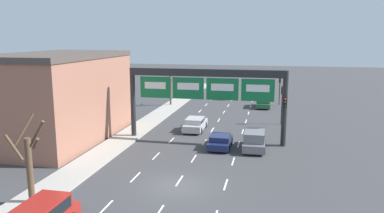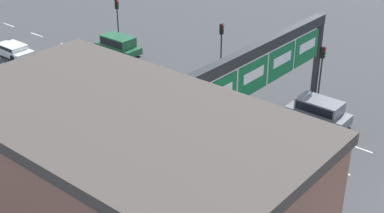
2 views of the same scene
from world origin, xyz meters
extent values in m
plane|color=#3D3D3F|center=(0.00, 0.00, 0.00)|extent=(220.00, 220.00, 0.00)
cube|color=#A8A399|center=(-8.00, 0.00, 0.07)|extent=(2.80, 110.00, 0.15)
cube|color=white|center=(-3.30, -4.00, 0.01)|extent=(0.12, 2.00, 0.01)
cube|color=white|center=(-3.30, 1.00, 0.01)|extent=(0.12, 2.00, 0.01)
cube|color=white|center=(-3.30, 6.00, 0.01)|extent=(0.12, 2.00, 0.01)
cube|color=white|center=(-3.30, 11.00, 0.01)|extent=(0.12, 2.00, 0.01)
cube|color=white|center=(-3.30, 16.00, 0.01)|extent=(0.12, 2.00, 0.01)
cube|color=white|center=(-3.30, 21.00, 0.01)|extent=(0.12, 2.00, 0.01)
cube|color=white|center=(-3.30, 26.00, 0.01)|extent=(0.12, 2.00, 0.01)
cube|color=white|center=(-3.30, 31.00, 0.01)|extent=(0.12, 2.00, 0.01)
cube|color=white|center=(-3.30, 36.00, 0.01)|extent=(0.12, 2.00, 0.01)
cube|color=white|center=(-3.30, 41.00, 0.01)|extent=(0.12, 2.00, 0.01)
cube|color=white|center=(-3.30, 46.00, 0.01)|extent=(0.12, 2.00, 0.01)
cube|color=white|center=(0.00, -4.00, 0.01)|extent=(0.12, 2.00, 0.01)
cube|color=white|center=(0.00, 1.00, 0.01)|extent=(0.12, 2.00, 0.01)
cube|color=white|center=(0.00, 6.00, 0.01)|extent=(0.12, 2.00, 0.01)
cube|color=white|center=(0.00, 11.00, 0.01)|extent=(0.12, 2.00, 0.01)
cube|color=white|center=(0.00, 16.00, 0.01)|extent=(0.12, 2.00, 0.01)
cube|color=white|center=(0.00, 21.00, 0.01)|extent=(0.12, 2.00, 0.01)
cube|color=white|center=(0.00, 26.00, 0.01)|extent=(0.12, 2.00, 0.01)
cube|color=white|center=(0.00, 31.00, 0.01)|extent=(0.12, 2.00, 0.01)
cube|color=white|center=(0.00, 36.00, 0.01)|extent=(0.12, 2.00, 0.01)
cube|color=white|center=(0.00, 41.00, 0.01)|extent=(0.12, 2.00, 0.01)
cube|color=white|center=(0.00, 46.00, 0.01)|extent=(0.12, 2.00, 0.01)
cube|color=white|center=(3.30, 1.00, 0.01)|extent=(0.12, 2.00, 0.01)
cube|color=white|center=(3.30, 6.00, 0.01)|extent=(0.12, 2.00, 0.01)
cube|color=white|center=(3.30, 11.00, 0.01)|extent=(0.12, 2.00, 0.01)
cube|color=white|center=(3.30, 16.00, 0.01)|extent=(0.12, 2.00, 0.01)
cube|color=white|center=(3.30, 21.00, 0.01)|extent=(0.12, 2.00, 0.01)
cube|color=white|center=(3.30, 26.00, 0.01)|extent=(0.12, 2.00, 0.01)
cube|color=white|center=(3.30, 31.00, 0.01)|extent=(0.12, 2.00, 0.01)
cube|color=white|center=(3.30, 36.00, 0.01)|extent=(0.12, 2.00, 0.01)
cube|color=white|center=(3.30, 41.00, 0.01)|extent=(0.12, 2.00, 0.01)
cube|color=white|center=(3.30, 46.00, 0.01)|extent=(0.12, 2.00, 0.01)
cylinder|color=#232628|center=(-7.40, 11.57, 3.52)|extent=(0.50, 0.50, 7.04)
cylinder|color=#232628|center=(7.40, 11.57, 3.52)|extent=(0.50, 0.50, 7.04)
cube|color=#232628|center=(0.00, 11.57, 6.69)|extent=(14.80, 0.60, 0.70)
cube|color=#116B38|center=(-4.92, 11.23, 5.21)|extent=(3.03, 0.08, 2.07)
cube|color=white|center=(-4.92, 11.19, 5.39)|extent=(2.12, 0.02, 0.66)
cube|color=#116B38|center=(-1.64, 11.23, 5.21)|extent=(3.03, 0.08, 2.07)
cube|color=white|center=(-1.64, 11.19, 5.39)|extent=(2.12, 0.02, 0.66)
cube|color=#116B38|center=(1.64, 11.23, 5.21)|extent=(3.03, 0.08, 2.07)
cube|color=white|center=(1.64, 11.19, 5.39)|extent=(2.12, 0.02, 0.66)
cube|color=#116B38|center=(4.92, 11.23, 5.21)|extent=(3.03, 0.08, 2.07)
cube|color=white|center=(4.92, 11.19, 5.39)|extent=(2.12, 0.02, 0.66)
cube|color=#9E6651|center=(-14.14, 9.28, 4.01)|extent=(8.67, 15.62, 8.03)
cube|color=#4C423D|center=(-14.14, 9.28, 8.28)|extent=(8.85, 15.93, 0.50)
cube|color=#19234C|center=(1.74, 9.66, 0.49)|extent=(1.91, 4.08, 0.57)
cube|color=#19234C|center=(1.74, 9.42, 1.01)|extent=(1.76, 2.12, 0.47)
cube|color=black|center=(1.74, 9.42, 1.01)|extent=(1.79, 1.95, 0.34)
cylinder|color=black|center=(0.88, 10.89, 0.33)|extent=(0.22, 0.66, 0.66)
cylinder|color=black|center=(2.61, 10.89, 0.33)|extent=(0.22, 0.66, 0.66)
cylinder|color=black|center=(0.88, 8.44, 0.33)|extent=(0.22, 0.66, 0.66)
cylinder|color=black|center=(2.61, 8.44, 0.33)|extent=(0.22, 0.66, 0.66)
cube|color=silver|center=(-1.68, 37.72, 0.49)|extent=(1.83, 4.57, 0.57)
cube|color=silver|center=(-1.68, 37.44, 0.98)|extent=(1.69, 2.37, 0.42)
cube|color=black|center=(-1.68, 37.44, 0.98)|extent=(1.72, 2.18, 0.30)
cylinder|color=black|center=(-2.51, 39.08, 0.33)|extent=(0.22, 0.66, 0.66)
cylinder|color=black|center=(-0.85, 39.08, 0.33)|extent=(0.22, 0.66, 0.66)
cylinder|color=black|center=(-2.51, 36.35, 0.33)|extent=(0.22, 0.66, 0.66)
cylinder|color=black|center=(-0.85, 36.35, 0.33)|extent=(0.22, 0.66, 0.66)
cube|color=maroon|center=(-5.15, -7.66, 1.34)|extent=(1.77, 3.23, 0.86)
cube|color=black|center=(-5.15, -7.66, 1.34)|extent=(1.81, 2.97, 0.62)
cube|color=#B7B7BC|center=(-1.81, 15.52, 0.55)|extent=(1.92, 4.66, 0.71)
cube|color=#B7B7BC|center=(-1.81, 15.24, 1.16)|extent=(1.77, 2.42, 0.50)
cube|color=black|center=(-1.81, 15.24, 1.16)|extent=(1.81, 2.23, 0.36)
cylinder|color=black|center=(-2.68, 16.91, 0.33)|extent=(0.22, 0.66, 0.66)
cylinder|color=black|center=(-0.94, 16.91, 0.33)|extent=(0.22, 0.66, 0.66)
cylinder|color=black|center=(-2.68, 14.12, 0.33)|extent=(0.22, 0.66, 0.66)
cylinder|color=black|center=(-0.94, 14.12, 0.33)|extent=(0.22, 0.66, 0.66)
cube|color=slate|center=(4.83, 9.77, 0.54)|extent=(1.92, 4.42, 0.69)
cube|color=slate|center=(4.83, 9.72, 1.31)|extent=(1.76, 3.09, 0.84)
cube|color=black|center=(4.83, 9.72, 1.31)|extent=(1.80, 2.85, 0.60)
cylinder|color=black|center=(3.96, 11.09, 0.33)|extent=(0.22, 0.66, 0.66)
cylinder|color=black|center=(5.70, 11.09, 0.33)|extent=(0.22, 0.66, 0.66)
cylinder|color=black|center=(3.96, 8.44, 0.33)|extent=(0.22, 0.66, 0.66)
cylinder|color=black|center=(5.70, 8.44, 0.33)|extent=(0.22, 0.66, 0.66)
cube|color=#235B38|center=(5.09, 30.66, 0.50)|extent=(1.90, 4.51, 0.59)
cube|color=#235B38|center=(5.09, 30.62, 1.24)|extent=(1.75, 3.16, 0.89)
cube|color=black|center=(5.09, 30.62, 1.24)|extent=(1.79, 2.90, 0.64)
cylinder|color=black|center=(4.23, 32.02, 0.33)|extent=(0.22, 0.66, 0.66)
cylinder|color=black|center=(5.96, 32.02, 0.33)|extent=(0.22, 0.66, 0.66)
cylinder|color=black|center=(4.23, 29.31, 0.33)|extent=(0.22, 0.66, 0.66)
cylinder|color=black|center=(5.96, 29.31, 0.33)|extent=(0.22, 0.66, 0.66)
cylinder|color=black|center=(7.41, 11.16, 1.87)|extent=(0.12, 0.12, 3.74)
cube|color=black|center=(7.41, 11.16, 4.19)|extent=(0.30, 0.24, 0.90)
sphere|color=red|center=(7.41, 11.03, 4.49)|extent=(0.20, 0.20, 0.20)
sphere|color=#412F0C|center=(7.41, 11.03, 4.19)|extent=(0.20, 0.20, 0.20)
sphere|color=#0E3515|center=(7.41, 11.03, 3.89)|extent=(0.20, 0.20, 0.20)
cylinder|color=black|center=(7.36, 33.01, 1.67)|extent=(0.12, 0.12, 3.34)
cube|color=black|center=(7.36, 33.01, 3.79)|extent=(0.30, 0.24, 0.90)
sphere|color=red|center=(7.36, 32.88, 4.09)|extent=(0.20, 0.20, 0.20)
sphere|color=#412F0C|center=(7.36, 32.88, 3.79)|extent=(0.20, 0.20, 0.20)
sphere|color=#0E3515|center=(7.36, 32.88, 3.49)|extent=(0.20, 0.20, 0.20)
cylinder|color=black|center=(7.41, 20.39, 1.77)|extent=(0.12, 0.12, 3.53)
cube|color=black|center=(7.41, 20.39, 3.98)|extent=(0.30, 0.24, 0.90)
sphere|color=red|center=(7.41, 20.26, 4.28)|extent=(0.20, 0.20, 0.20)
sphere|color=#412F0C|center=(7.41, 20.26, 3.98)|extent=(0.20, 0.20, 0.20)
sphere|color=#0E3515|center=(7.41, 20.26, 3.68)|extent=(0.20, 0.20, 0.20)
cylinder|color=brown|center=(-8.38, 29.37, 2.32)|extent=(0.26, 0.26, 4.33)
cylinder|color=brown|center=(-8.68, 28.91, 4.11)|extent=(1.05, 0.75, 1.40)
cylinder|color=brown|center=(-8.60, 28.81, 4.75)|extent=(1.24, 0.59, 1.69)
cylinder|color=brown|center=(-8.93, 30.07, 3.52)|extent=(1.54, 1.25, 1.39)
cylinder|color=brown|center=(-8.05, 29.04, 3.78)|extent=(0.81, 0.80, 1.35)
cylinder|color=brown|center=(-8.97, 29.37, 3.10)|extent=(0.13, 1.27, 1.07)
cylinder|color=brown|center=(-7.90, -4.48, 2.16)|extent=(0.38, 0.38, 4.02)
cylinder|color=brown|center=(-7.61, -4.11, 3.75)|extent=(0.93, 0.77, 0.91)
cylinder|color=brown|center=(-7.75, -3.82, 4.18)|extent=(1.49, 0.49, 1.95)
cylinder|color=brown|center=(-8.23, -5.24, 3.78)|extent=(1.68, 0.86, 1.33)
cylinder|color=brown|center=(-8.36, -4.08, 4.54)|extent=(1.01, 1.15, 1.97)
camera|label=1|loc=(6.11, -23.33, 10.08)|focal=35.00mm
camera|label=2|loc=(-26.71, -4.86, 18.17)|focal=50.00mm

